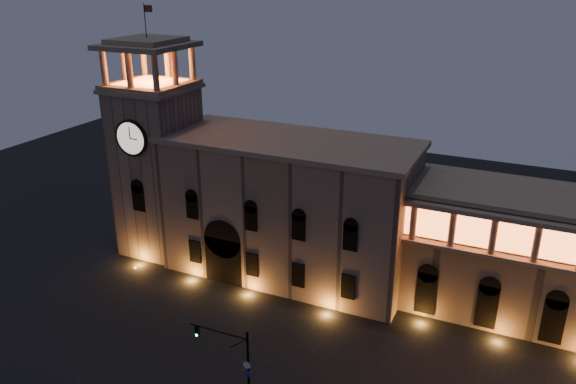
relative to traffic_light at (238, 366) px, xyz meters
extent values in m
plane|color=black|center=(-3.94, 1.58, -4.25)|extent=(160.00, 160.00, 0.00)
cube|color=#836856|center=(-5.94, 23.58, 4.25)|extent=(30.00, 12.00, 17.00)
cube|color=gray|center=(-5.94, 23.58, 13.05)|extent=(30.80, 12.80, 0.60)
cube|color=black|center=(-11.94, 18.18, -1.25)|extent=(5.00, 1.40, 6.00)
cylinder|color=black|center=(-11.94, 18.18, 1.75)|extent=(5.00, 1.40, 5.00)
cube|color=orange|center=(-11.94, 17.98, -1.45)|extent=(4.20, 0.20, 5.00)
cube|color=#836856|center=(-24.44, 22.58, 6.75)|extent=(9.00, 9.00, 22.00)
cube|color=gray|center=(-24.44, 22.58, 18.00)|extent=(9.80, 9.80, 0.50)
cylinder|color=black|center=(-24.44, 17.90, 12.75)|extent=(4.60, 0.35, 4.60)
cylinder|color=beige|center=(-24.44, 17.76, 12.75)|extent=(4.00, 0.12, 4.00)
cube|color=gray|center=(-24.44, 22.58, 18.50)|extent=(9.40, 9.40, 0.50)
cube|color=orange|center=(-24.44, 22.58, 18.80)|extent=(6.80, 6.80, 0.15)
cylinder|color=gray|center=(-28.24, 18.78, 20.85)|extent=(0.76, 0.76, 4.20)
cylinder|color=gray|center=(-24.44, 18.78, 20.85)|extent=(0.76, 0.76, 4.20)
cylinder|color=gray|center=(-20.64, 18.78, 20.85)|extent=(0.76, 0.76, 4.20)
cylinder|color=gray|center=(-28.24, 26.38, 20.85)|extent=(0.76, 0.76, 4.20)
cylinder|color=gray|center=(-24.44, 26.38, 20.85)|extent=(0.76, 0.76, 4.20)
cylinder|color=gray|center=(-20.64, 26.38, 20.85)|extent=(0.76, 0.76, 4.20)
cylinder|color=gray|center=(-28.24, 22.58, 20.85)|extent=(0.76, 0.76, 4.20)
cylinder|color=gray|center=(-20.64, 22.58, 20.85)|extent=(0.76, 0.76, 4.20)
cube|color=gray|center=(-24.44, 22.58, 23.25)|extent=(9.80, 9.80, 0.60)
cube|color=gray|center=(-24.44, 22.58, 23.85)|extent=(7.50, 7.50, 0.60)
cylinder|color=black|center=(-24.44, 22.58, 26.15)|extent=(0.10, 0.10, 4.00)
plane|color=#5A2819|center=(-23.84, 22.58, 27.55)|extent=(1.20, 0.00, 1.20)
cylinder|color=gray|center=(10.06, 20.08, 7.25)|extent=(0.70, 0.70, 4.00)
cylinder|color=gray|center=(14.06, 20.08, 7.25)|extent=(0.70, 0.70, 4.00)
cylinder|color=gray|center=(18.06, 20.08, 7.25)|extent=(0.70, 0.70, 4.00)
cylinder|color=gray|center=(22.06, 20.08, 7.25)|extent=(0.70, 0.70, 4.00)
cylinder|color=black|center=(0.99, 0.03, -0.34)|extent=(0.22, 0.22, 7.83)
sphere|color=black|center=(0.99, 0.03, 3.69)|extent=(0.31, 0.31, 0.31)
cylinder|color=black|center=(-1.80, -0.03, 3.02)|extent=(5.59, 0.26, 0.13)
cube|color=black|center=(-3.93, -0.08, 2.46)|extent=(0.34, 0.32, 0.95)
cylinder|color=#0CE53F|center=(-3.92, -0.26, 2.14)|extent=(0.20, 0.09, 0.20)
cylinder|color=silver|center=(0.94, -0.13, 0.44)|extent=(0.67, 0.06, 0.67)
cylinder|color=navy|center=(0.94, -0.13, -0.45)|extent=(0.67, 0.06, 0.67)
camera|label=1|loc=(20.32, -34.13, 31.80)|focal=35.00mm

